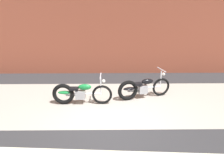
% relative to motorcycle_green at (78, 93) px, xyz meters
% --- Properties ---
extents(ground_plane, '(80.00, 80.00, 0.00)m').
position_rel_motorcycle_green_xyz_m(ground_plane, '(1.16, -1.61, -0.40)').
color(ground_plane, '#2D2D30').
extents(sidewalk_slab, '(36.00, 3.50, 0.01)m').
position_rel_motorcycle_green_xyz_m(sidewalk_slab, '(1.16, 0.14, -0.40)').
color(sidewalk_slab, '#9E998E').
rests_on(sidewalk_slab, ground).
extents(brick_building_wall, '(36.00, 0.50, 6.06)m').
position_rel_motorcycle_green_xyz_m(brick_building_wall, '(1.16, 3.59, 2.63)').
color(brick_building_wall, brown).
rests_on(brick_building_wall, ground).
extents(motorcycle_green, '(2.01, 0.58, 1.03)m').
position_rel_motorcycle_green_xyz_m(motorcycle_green, '(0.00, 0.00, 0.00)').
color(motorcycle_green, black).
rests_on(motorcycle_green, ground).
extents(motorcycle_black, '(1.95, 0.81, 1.03)m').
position_rel_motorcycle_green_xyz_m(motorcycle_black, '(2.17, 0.43, 0.00)').
color(motorcycle_black, black).
rests_on(motorcycle_black, ground).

